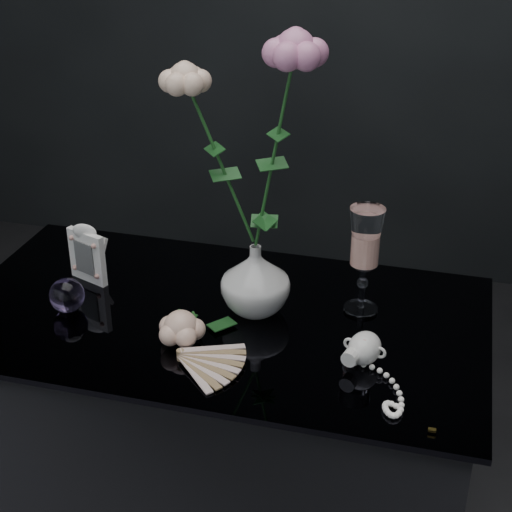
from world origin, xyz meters
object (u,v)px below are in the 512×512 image
(paperweight, at_px, (67,295))
(pearl_jar, at_px, (365,347))
(vase, at_px, (255,279))
(picture_frame, at_px, (87,253))
(wine_glass, at_px, (364,261))
(loose_rose, at_px, (181,327))

(paperweight, distance_m, pearl_jar, 0.59)
(vase, relative_size, picture_frame, 1.08)
(paperweight, xyz_separation_m, pearl_jar, (0.59, -0.02, -0.01))
(paperweight, bearing_deg, pearl_jar, -1.88)
(vase, height_order, wine_glass, wine_glass)
(vase, height_order, picture_frame, vase)
(vase, xyz_separation_m, picture_frame, (-0.37, 0.03, -0.01))
(loose_rose, distance_m, pearl_jar, 0.34)
(wine_glass, relative_size, paperweight, 3.17)
(paperweight, xyz_separation_m, loose_rose, (0.26, -0.05, -0.00))
(picture_frame, xyz_separation_m, pearl_jar, (0.60, -0.14, -0.04))
(vase, xyz_separation_m, pearl_jar, (0.23, -0.12, -0.04))
(vase, relative_size, paperweight, 2.04)
(picture_frame, relative_size, loose_rose, 0.68)
(paperweight, distance_m, loose_rose, 0.26)
(wine_glass, height_order, pearl_jar, wine_glass)
(vase, height_order, pearl_jar, vase)
(picture_frame, bearing_deg, wine_glass, 23.42)
(vase, bearing_deg, paperweight, -164.93)
(loose_rose, bearing_deg, paperweight, 148.40)
(loose_rose, bearing_deg, pearl_jar, -15.77)
(vase, relative_size, wine_glass, 0.64)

